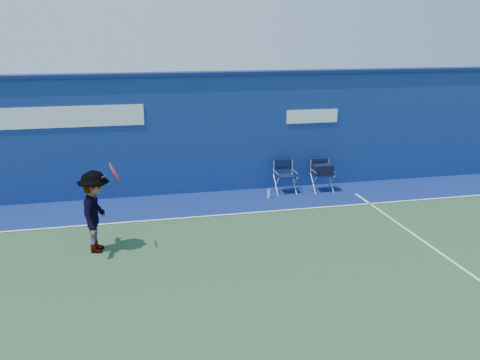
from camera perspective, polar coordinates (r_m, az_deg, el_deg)
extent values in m
plane|color=#2C522F|center=(8.63, -3.63, -11.67)|extent=(80.00, 80.00, 0.00)
cube|color=navy|center=(13.03, -7.35, 4.96)|extent=(24.00, 0.40, 3.00)
cube|color=navy|center=(12.82, -7.60, 11.72)|extent=(24.00, 0.50, 0.08)
cube|color=white|center=(12.81, -20.92, 6.55)|extent=(4.50, 0.02, 0.50)
cube|color=white|center=(13.55, 8.12, 7.09)|extent=(1.40, 0.02, 0.35)
cube|color=navy|center=(12.37, -6.61, -2.83)|extent=(24.00, 1.80, 0.01)
cube|color=white|center=(11.52, -6.13, -4.24)|extent=(24.00, 0.06, 0.01)
cube|color=black|center=(13.14, 5.11, 0.45)|extent=(0.44, 0.37, 0.03)
cube|color=silver|center=(13.30, 4.85, 1.46)|extent=(0.50, 0.02, 0.37)
cube|color=black|center=(13.28, 4.86, 1.77)|extent=(0.44, 0.02, 0.26)
cube|color=black|center=(13.27, 4.86, 1.92)|extent=(0.37, 0.05, 0.20)
cube|color=black|center=(13.41, 9.24, 0.60)|extent=(0.44, 0.37, 0.03)
cube|color=silver|center=(13.55, 8.94, 1.58)|extent=(0.50, 0.02, 0.36)
cube|color=black|center=(13.54, 8.95, 1.87)|extent=(0.44, 0.02, 0.25)
cube|color=black|center=(13.35, 9.31, 1.13)|extent=(0.50, 0.29, 0.27)
cylinder|color=silver|center=(12.80, 3.26, -1.55)|extent=(0.07, 0.07, 0.23)
imported|color=#EA4738|center=(9.93, -15.91, -3.45)|extent=(0.73, 1.10, 1.58)
torus|color=#B52518|center=(9.56, -13.92, 0.87)|extent=(0.18, 0.37, 0.35)
cylinder|color=gray|center=(9.56, -13.92, 0.87)|extent=(0.14, 0.32, 0.29)
cylinder|color=black|center=(9.62, -15.72, 0.00)|extent=(0.33, 0.04, 0.17)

